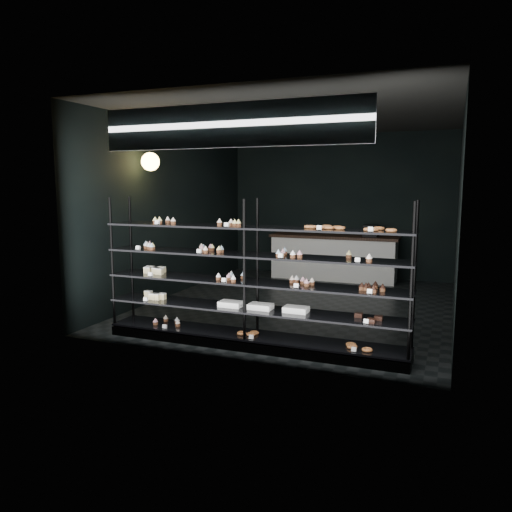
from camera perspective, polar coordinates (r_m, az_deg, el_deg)
name	(u,v)px	position (r m, az deg, el deg)	size (l,w,h in m)	color
room	(301,213)	(8.59, 5.17, 4.92)	(5.01, 6.01, 3.20)	black
display_shelf	(250,299)	(6.41, -0.71, -4.94)	(4.00, 0.50, 1.91)	black
signage	(229,125)	(5.86, -3.13, 14.69)	(3.30, 0.05, 0.50)	#0C1E3C
pendant_lamp	(150,162)	(8.42, -11.98, 10.51)	(0.29, 0.29, 0.88)	black
service_counter	(334,257)	(11.10, 8.89, -0.11)	(2.80, 0.65, 1.23)	silver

